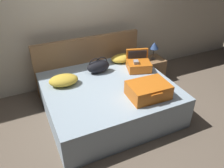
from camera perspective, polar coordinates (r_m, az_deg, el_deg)
name	(u,v)px	position (r m, az deg, el deg)	size (l,w,h in m)	color
ground_plane	(119,125)	(3.72, 1.74, -10.39)	(12.00, 12.00, 0.00)	#6B5B4C
back_wall	(81,18)	(4.44, -7.82, 16.08)	(8.00, 0.10, 2.60)	beige
bed	(109,99)	(3.83, -0.85, -3.71)	(2.03, 1.81, 0.54)	#99ADBC
headboard	(89,63)	(4.45, -5.85, 5.39)	(2.07, 0.08, 1.03)	olive
hard_case_large	(148,90)	(3.40, 9.10, -1.49)	(0.61, 0.48, 0.22)	#D16619
hard_case_medium	(139,64)	(4.13, 6.69, 5.03)	(0.49, 0.48, 0.33)	#D16619
duffel_bag	(98,66)	(4.00, -3.45, 4.47)	(0.41, 0.22, 0.28)	black
pillow_near_headboard	(64,80)	(3.72, -12.09, 0.94)	(0.47, 0.31, 0.17)	gold
pillow_center_head	(122,58)	(4.39, 2.62, 6.51)	(0.46, 0.28, 0.14)	gold
nightstand	(152,69)	(4.89, 9.99, 3.81)	(0.44, 0.40, 0.46)	olive
table_lamp	(154,46)	(4.67, 10.58, 9.37)	(0.18, 0.18, 0.37)	#3F3833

